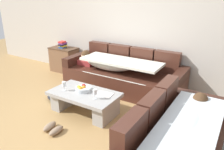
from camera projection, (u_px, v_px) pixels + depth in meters
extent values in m
plane|color=#A9824E|center=(62.00, 120.00, 3.72)|extent=(14.00, 14.00, 0.00)
cube|color=beige|center=(125.00, 23.00, 4.95)|extent=(9.00, 0.10, 2.70)
cube|color=#47241A|center=(122.00, 81.00, 4.80)|extent=(2.58, 0.92, 0.42)
cube|color=#47241A|center=(100.00, 52.00, 5.35)|extent=(0.52, 0.16, 0.46)
cube|color=#47241A|center=(120.00, 55.00, 5.08)|extent=(0.52, 0.16, 0.46)
cube|color=#47241A|center=(142.00, 59.00, 4.81)|extent=(0.52, 0.16, 0.46)
cube|color=#47241A|center=(167.00, 63.00, 4.54)|extent=(0.52, 0.16, 0.46)
cube|color=#391D15|center=(78.00, 58.00, 5.28)|extent=(0.18, 0.92, 0.20)
cube|color=#391D15|center=(179.00, 78.00, 4.10)|extent=(0.18, 0.92, 0.20)
cube|color=#B23838|center=(87.00, 62.00, 5.15)|extent=(0.36, 0.28, 0.11)
sphere|color=tan|center=(86.00, 56.00, 5.06)|extent=(0.21, 0.21, 0.21)
sphere|color=#4C331E|center=(86.00, 55.00, 5.05)|extent=(0.20, 0.20, 0.20)
ellipsoid|color=silver|center=(109.00, 63.00, 4.79)|extent=(1.10, 0.44, 0.28)
cube|color=silver|center=(121.00, 61.00, 4.58)|extent=(1.70, 0.60, 0.05)
cube|color=silver|center=(111.00, 87.00, 4.44)|extent=(1.44, 0.04, 0.38)
cube|color=#47241A|center=(130.00, 138.00, 2.21)|extent=(0.16, 0.52, 0.46)
cube|color=#47241A|center=(151.00, 113.00, 2.65)|extent=(0.16, 0.52, 0.46)
cube|color=#47241A|center=(166.00, 96.00, 3.09)|extent=(0.16, 0.52, 0.46)
cube|color=#391D15|center=(199.00, 101.00, 3.25)|extent=(0.92, 0.18, 0.20)
cube|color=#4C4C56|center=(195.00, 112.00, 3.04)|extent=(0.28, 0.36, 0.11)
sphere|color=beige|center=(200.00, 102.00, 2.97)|extent=(0.21, 0.21, 0.21)
sphere|color=#4C331E|center=(200.00, 100.00, 2.96)|extent=(0.20, 0.20, 0.20)
ellipsoid|color=silver|center=(187.00, 130.00, 2.50)|extent=(0.44, 1.10, 0.28)
cube|color=silver|center=(190.00, 124.00, 2.43)|extent=(0.60, 1.53, 0.05)
cube|color=#9E9E9C|center=(84.00, 94.00, 3.85)|extent=(1.20, 0.68, 0.06)
cube|color=#9E9E9C|center=(65.00, 98.00, 4.14)|extent=(0.20, 0.54, 0.32)
cube|color=#9E9E9C|center=(107.00, 111.00, 3.69)|extent=(0.20, 0.54, 0.32)
cylinder|color=silver|center=(83.00, 89.00, 3.89)|extent=(0.28, 0.28, 0.07)
sphere|color=orange|center=(84.00, 88.00, 3.87)|extent=(0.08, 0.08, 0.08)
sphere|color=red|center=(84.00, 86.00, 3.94)|extent=(0.08, 0.08, 0.08)
sphere|color=gold|center=(79.00, 87.00, 3.89)|extent=(0.08, 0.08, 0.08)
sphere|color=orange|center=(81.00, 89.00, 3.83)|extent=(0.08, 0.08, 0.08)
cylinder|color=silver|center=(64.00, 90.00, 3.91)|extent=(0.06, 0.06, 0.01)
cylinder|color=silver|center=(64.00, 88.00, 3.90)|extent=(0.01, 0.01, 0.07)
cylinder|color=silver|center=(64.00, 84.00, 3.87)|extent=(0.07, 0.07, 0.08)
cylinder|color=silver|center=(95.00, 99.00, 3.61)|extent=(0.06, 0.06, 0.01)
cylinder|color=silver|center=(95.00, 96.00, 3.60)|extent=(0.01, 0.01, 0.07)
cylinder|color=silver|center=(95.00, 92.00, 3.57)|extent=(0.07, 0.07, 0.08)
cube|color=white|center=(104.00, 94.00, 3.75)|extent=(0.30, 0.24, 0.01)
cube|color=brown|center=(64.00, 60.00, 5.89)|extent=(0.70, 0.42, 0.62)
cube|color=brown|center=(63.00, 48.00, 5.77)|extent=(0.72, 0.44, 0.02)
cube|color=#2D569E|center=(63.00, 47.00, 5.76)|extent=(0.14, 0.19, 0.03)
cube|color=gold|center=(63.00, 46.00, 5.76)|extent=(0.17, 0.18, 0.03)
cube|color=black|center=(63.00, 45.00, 5.74)|extent=(0.14, 0.22, 0.03)
cube|color=#72337F|center=(63.00, 43.00, 5.74)|extent=(0.16, 0.21, 0.04)
cube|color=red|center=(62.00, 42.00, 5.72)|extent=(0.15, 0.17, 0.04)
ellipsoid|color=#8C7259|center=(50.00, 126.00, 3.46)|extent=(0.15, 0.28, 0.09)
ellipsoid|color=#8C7259|center=(56.00, 131.00, 3.36)|extent=(0.12, 0.27, 0.09)
ellipsoid|color=#232328|center=(56.00, 97.00, 4.41)|extent=(0.49, 0.45, 0.12)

